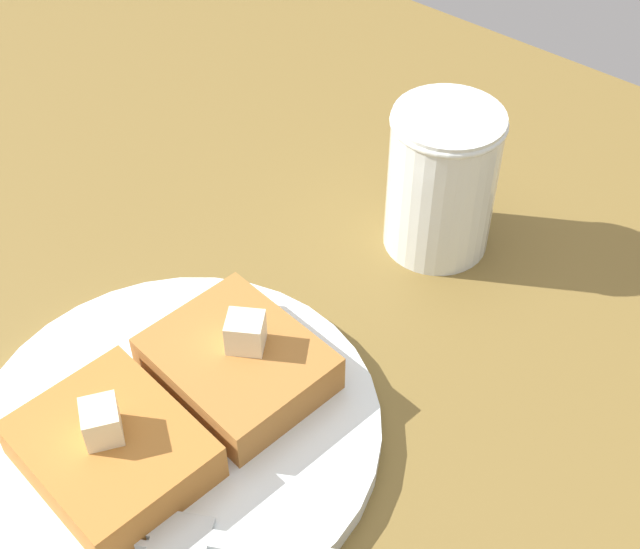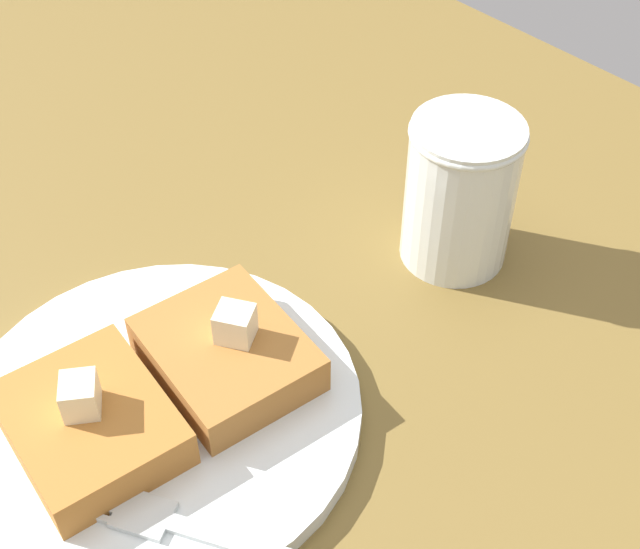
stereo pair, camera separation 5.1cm
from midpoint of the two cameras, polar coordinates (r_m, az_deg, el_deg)
The scene contains 8 objects.
table_surface at distance 53.75cm, azimuth -14.93°, elevation -7.33°, with size 103.37×103.37×1.99cm, color brown.
plate at distance 49.43cm, azimuth -7.23°, elevation -8.77°, with size 21.90×21.90×1.19cm.
toast_slice_left at distance 49.30cm, azimuth -3.07°, elevation -5.27°, with size 7.55×9.13×2.45cm, color #A66B30.
toast_slice_middle at distance 47.15cm, azimuth -12.00°, elevation -9.86°, with size 7.55×9.13×2.45cm, color #AE6C2D.
butter_pat_primary at distance 47.75cm, azimuth -2.45°, elevation -3.34°, with size 1.99×1.79×1.99cm, color #F2E9C9.
butter_pat_secondary at distance 45.74cm, azimuth -11.57°, elevation -7.47°, with size 1.99×1.79×1.99cm, color #F4EAC3.
fork at distance 44.54cm, azimuth -5.14°, elevation -16.07°, with size 9.17×14.61×0.36cm.
syrup_jar at distance 56.44cm, azimuth 11.48°, elevation 4.79°, with size 7.08×7.08×9.97cm.
Camera 2 is at (9.52, 34.58, 42.11)cm, focal length 50.00 mm.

